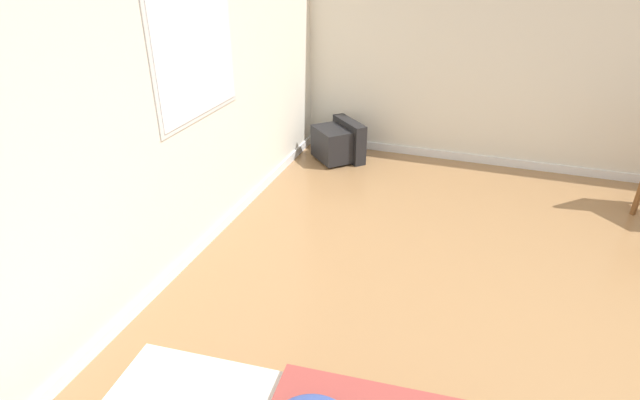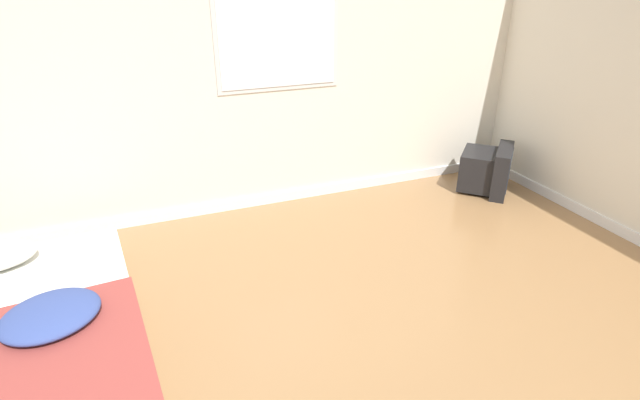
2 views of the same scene
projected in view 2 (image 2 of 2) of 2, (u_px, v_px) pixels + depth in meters
name	position (u px, v px, depth m)	size (l,w,h in m)	color
wall_back	(204.00, 62.00, 3.90)	(8.28, 0.08, 2.60)	silver
mattress_bed	(28.00, 343.00, 2.68)	(1.29, 2.12, 0.36)	silver
crt_tv	(488.00, 169.00, 4.76)	(0.66, 0.66, 0.44)	black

